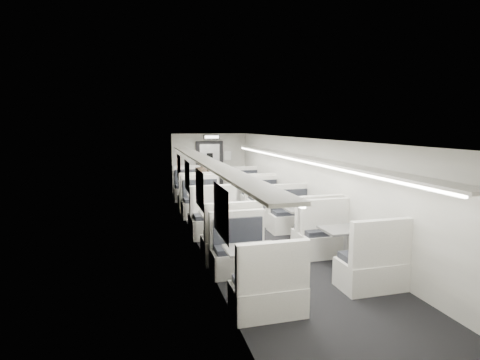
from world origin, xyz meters
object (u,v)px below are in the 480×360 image
exit_sign (212,137)px  booth_left_b (206,209)px  booth_right_b (272,206)px  booth_left_a (193,193)px  booth_left_c (222,229)px  booth_right_d (346,248)px  passenger (203,183)px  booth_right_a (252,193)px  booth_right_c (304,224)px  booth_left_d (252,269)px  vestibule_door (210,167)px

exit_sign → booth_left_b: bearing=-102.9°
booth_right_b → booth_left_a: bearing=129.1°
booth_left_c → booth_right_d: (2.00, -1.89, -0.00)m
booth_right_b → passenger: passenger is taller
booth_right_b → passenger: (-1.75, 1.82, 0.48)m
booth_left_c → passenger: bearing=86.5°
booth_left_a → booth_right_a: 2.04m
booth_left_b → exit_sign: (1.00, 4.36, 1.86)m
booth_right_b → booth_right_c: bearing=-90.0°
booth_left_b → exit_sign: exit_sign is taller
booth_right_d → booth_right_c: bearing=90.0°
booth_right_b → booth_left_b: bearing=-175.4°
booth_left_a → booth_right_d: (2.00, -6.59, -0.01)m
booth_left_d → exit_sign: exit_sign is taller
booth_right_c → booth_right_d: (0.00, -1.88, 0.01)m
booth_left_c → booth_right_d: booth_left_c is taller
booth_left_b → vestibule_door: 4.99m
booth_left_a → booth_right_d: 6.88m
booth_right_d → vestibule_door: size_ratio=1.10×
booth_right_c → exit_sign: (-1.00, 6.45, 1.88)m
booth_right_a → exit_sign: exit_sign is taller
booth_right_d → passenger: bearing=106.4°
booth_left_a → exit_sign: bearing=60.2°
booth_right_b → booth_right_d: booth_right_d is taller
booth_left_d → booth_left_b: bearing=90.0°
booth_left_c → booth_right_b: 3.00m
booth_left_c → booth_right_a: size_ratio=1.04×
booth_left_a → passenger: (0.25, -0.64, 0.44)m
booth_right_b → booth_right_c: booth_right_c is taller
booth_right_c → vestibule_door: 7.04m
booth_left_b → passenger: (0.25, 1.98, 0.45)m
booth_left_a → booth_right_b: booth_left_a is taller
vestibule_door → booth_left_c: bearing=-98.2°
booth_left_d → vestibule_door: 9.34m
passenger → booth_right_b: bearing=-65.1°
booth_left_d → booth_right_a: (2.00, 6.65, 0.02)m
booth_right_d → exit_sign: bearing=96.8°
booth_left_b → booth_left_d: bearing=-90.0°
vestibule_door → booth_left_a: bearing=-114.1°
booth_left_b → booth_left_c: size_ratio=1.00×
booth_left_b → booth_left_d: 4.41m
booth_right_b → booth_right_a: bearing=90.0°
booth_left_a → booth_left_d: size_ratio=1.10×
booth_right_a → exit_sign: bearing=115.2°
exit_sign → booth_right_d: bearing=-83.2°
booth_left_a → booth_left_b: 2.62m
booth_left_d → passenger: (0.25, 6.39, 0.48)m
booth_right_c → vestibule_door: (-1.00, 6.94, 0.64)m
booth_left_d → booth_right_b: size_ratio=1.01×
booth_left_a → booth_right_b: bearing=-50.9°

